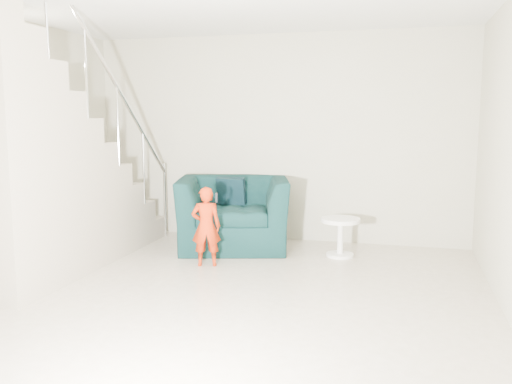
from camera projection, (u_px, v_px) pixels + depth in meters
floor at (203, 306)px, 4.72m from camera, size 5.50×5.50×0.00m
back_wall at (276, 138)px, 7.15m from camera, size 5.00×0.00×5.00m
armchair at (233, 213)px, 6.80m from camera, size 1.62×1.50×0.88m
toddler at (206, 226)px, 5.95m from camera, size 0.37×0.30×0.88m
side_table at (340, 231)px, 6.35m from camera, size 0.46×0.46×0.46m
staircase at (41, 184)px, 5.63m from camera, size 1.02×3.03×3.62m
cushion at (231, 191)px, 7.01m from camera, size 0.37×0.18×0.37m
throw at (190, 203)px, 6.86m from camera, size 0.04×0.43×0.49m
phone at (216, 198)px, 5.85m from camera, size 0.03×0.05×0.10m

